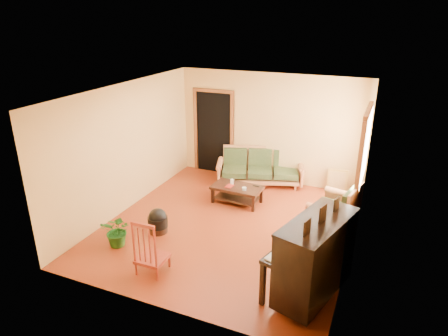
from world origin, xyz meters
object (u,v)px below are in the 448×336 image
at_px(potted_plant, 118,231).
at_px(piano, 315,260).
at_px(armchair, 334,206).
at_px(ceramic_crock, 357,193).
at_px(footstool, 158,223).
at_px(sofa, 260,167).
at_px(coffee_table, 237,194).
at_px(red_chair, 151,245).

bearing_deg(potted_plant, piano, -0.16).
height_order(armchair, ceramic_crock, armchair).
relative_size(ceramic_crock, potted_plant, 0.41).
distance_m(armchair, footstool, 3.32).
distance_m(sofa, armchair, 2.41).
height_order(sofa, armchair, armchair).
bearing_deg(sofa, potted_plant, -130.59).
xyz_separation_m(sofa, potted_plant, (-1.43, -3.56, -0.13)).
relative_size(coffee_table, footstool, 2.84).
height_order(sofa, red_chair, red_chair).
bearing_deg(ceramic_crock, coffee_table, -152.32).
bearing_deg(coffee_table, piano, -48.77).
height_order(armchair, footstool, armchair).
distance_m(sofa, potted_plant, 3.84).
height_order(armchair, potted_plant, armchair).
bearing_deg(potted_plant, footstool, 60.17).
height_order(sofa, ceramic_crock, sofa).
relative_size(coffee_table, potted_plant, 1.79).
bearing_deg(ceramic_crock, sofa, -177.80).
xyz_separation_m(armchair, ceramic_crock, (0.30, 1.53, -0.34)).
relative_size(sofa, coffee_table, 1.88).
bearing_deg(red_chair, coffee_table, 82.04).
bearing_deg(armchair, piano, -75.81).
distance_m(sofa, coffee_table, 1.18).
xyz_separation_m(piano, potted_plant, (-3.42, 0.01, -0.33)).
relative_size(piano, footstool, 3.78).
bearing_deg(armchair, footstool, -141.42).
bearing_deg(armchair, red_chair, -120.93).
height_order(coffee_table, red_chair, red_chair).
distance_m(coffee_table, ceramic_crock, 2.67).
relative_size(sofa, footstool, 5.33).
xyz_separation_m(armchair, potted_plant, (-3.36, -2.12, -0.17)).
bearing_deg(footstool, potted_plant, -119.83).
bearing_deg(ceramic_crock, footstool, -137.75).
height_order(armchair, piano, piano).
bearing_deg(armchair, sofa, 155.99).
distance_m(ceramic_crock, potted_plant, 5.17).
bearing_deg(coffee_table, red_chair, -96.82).
bearing_deg(potted_plant, armchair, 32.21).
bearing_deg(piano, potted_plant, -164.31).
relative_size(footstool, red_chair, 0.39).
height_order(ceramic_crock, potted_plant, potted_plant).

